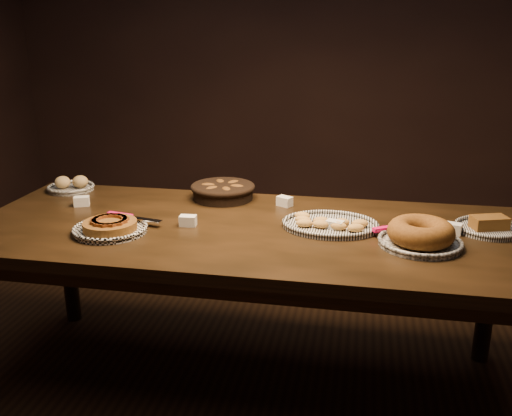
% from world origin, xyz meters
% --- Properties ---
extents(ground, '(5.00, 5.00, 0.00)m').
position_xyz_m(ground, '(0.00, 0.00, 0.00)').
color(ground, black).
rests_on(ground, ground).
extents(buffet_table, '(2.40, 1.00, 0.75)m').
position_xyz_m(buffet_table, '(0.00, 0.00, 0.68)').
color(buffet_table, black).
rests_on(buffet_table, ground).
extents(apple_tart_plate, '(0.34, 0.31, 0.06)m').
position_xyz_m(apple_tart_plate, '(-0.55, -0.17, 0.77)').
color(apple_tart_plate, white).
rests_on(apple_tart_plate, buffet_table).
extents(madeleine_platter, '(0.40, 0.33, 0.05)m').
position_xyz_m(madeleine_platter, '(0.34, 0.05, 0.77)').
color(madeleine_platter, black).
rests_on(madeleine_platter, buffet_table).
extents(bundt_cake_plate, '(0.35, 0.37, 0.10)m').
position_xyz_m(bundt_cake_plate, '(0.69, -0.09, 0.79)').
color(bundt_cake_plate, black).
rests_on(bundt_cake_plate, buffet_table).
extents(croissant_basket, '(0.32, 0.32, 0.08)m').
position_xyz_m(croissant_basket, '(-0.21, 0.38, 0.80)').
color(croissant_basket, black).
rests_on(croissant_basket, buffet_table).
extents(bread_roll_plate, '(0.24, 0.24, 0.08)m').
position_xyz_m(bread_roll_plate, '(-1.02, 0.38, 0.77)').
color(bread_roll_plate, white).
rests_on(bread_roll_plate, buffet_table).
extents(loaf_plate, '(0.27, 0.27, 0.06)m').
position_xyz_m(loaf_plate, '(0.99, 0.14, 0.77)').
color(loaf_plate, black).
rests_on(loaf_plate, buffet_table).
extents(tent_cards, '(1.76, 0.42, 0.04)m').
position_xyz_m(tent_cards, '(0.04, 0.11, 0.77)').
color(tent_cards, white).
rests_on(tent_cards, buffet_table).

